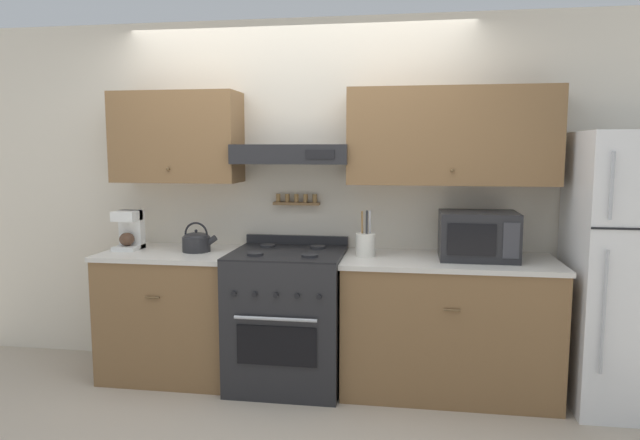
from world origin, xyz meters
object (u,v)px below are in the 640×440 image
Objects in this scene: refrigerator at (636,271)px; microwave at (478,236)px; coffee_maker at (130,230)px; stove_range at (288,317)px; utensil_crock at (366,244)px; tea_kettle at (197,241)px.

refrigerator reaches higher than microwave.
microwave is (-0.96, 0.06, 0.19)m from refrigerator.
refrigerator is at bearing -1.08° from coffee_maker.
utensil_crock is (0.53, 0.04, 0.52)m from stove_range.
stove_range is at bearing -179.98° from refrigerator.
tea_kettle is at bearing -180.00° from utensil_crock.
utensil_crock is (1.71, -0.02, -0.06)m from coffee_maker.
stove_range is 1.32m from coffee_maker.
coffee_maker is at bearing 176.87° from stove_range.
coffee_maker is at bearing 177.33° from tea_kettle.
stove_range is 0.57× the size of refrigerator.
microwave is 1.59× the size of utensil_crock.
utensil_crock reaches higher than tea_kettle.
refrigerator is at bearing -0.79° from tea_kettle.
refrigerator reaches higher than tea_kettle.
refrigerator is at bearing 0.02° from stove_range.
tea_kettle is 0.90× the size of coffee_maker.
refrigerator is 6.15× the size of coffee_maker.
stove_range is at bearing -175.61° from utensil_crock.
refrigerator is 3.49× the size of microwave.
refrigerator is 2.89m from tea_kettle.
microwave is at bearing 1.39° from utensil_crock.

